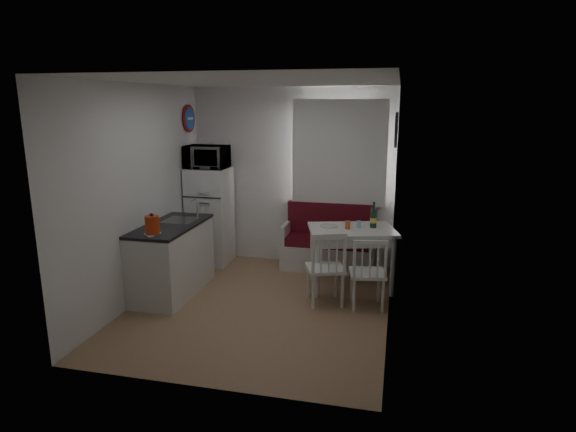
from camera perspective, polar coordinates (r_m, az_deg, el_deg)
name	(u,v)px	position (r m, az deg, el deg)	size (l,w,h in m)	color
floor	(261,306)	(5.88, -3.27, -10.55)	(3.00, 3.50, 0.02)	#A08155
ceiling	(257,81)	(5.39, -3.65, 15.66)	(3.00, 3.50, 0.02)	white
wall_back	(292,177)	(7.16, 0.52, 4.65)	(3.00, 0.02, 2.60)	white
wall_front	(197,242)	(3.89, -10.75, -2.99)	(3.00, 0.02, 2.60)	white
wall_left	(140,194)	(6.08, -17.15, 2.51)	(0.02, 3.50, 2.60)	white
wall_right	(394,206)	(5.27, 12.40, 1.21)	(0.02, 3.50, 2.60)	white
window	(340,156)	(6.97, 6.14, 7.04)	(1.22, 0.06, 1.47)	white
curtain	(339,153)	(6.89, 6.08, 7.39)	(1.35, 0.02, 1.50)	white
kitchen_counter	(172,258)	(6.28, -13.54, -4.90)	(0.62, 1.32, 1.16)	white
wall_sign	(189,119)	(7.26, -11.63, 11.25)	(0.40, 0.40, 0.03)	#1C51A9
picture_frame	(396,129)	(6.27, 12.68, 10.00)	(0.04, 0.52, 0.42)	black
bench	(328,248)	(7.04, 4.81, -3.76)	(1.33, 0.51, 0.95)	white
dining_table	(352,235)	(6.24, 7.56, -2.26)	(1.24, 1.02, 0.81)	white
chair_left	(324,261)	(5.68, 4.32, -5.31)	(0.55, 0.54, 0.49)	white
chair_right	(367,266)	(5.64, 9.38, -5.89)	(0.48, 0.46, 0.47)	white
fridge	(210,216)	(7.29, -9.19, 0.01)	(0.58, 0.58, 1.45)	white
microwave	(207,157)	(7.09, -9.61, 6.92)	(0.60, 0.40, 0.33)	white
kettle	(152,225)	(5.64, -15.80, -1.04)	(0.19, 0.19, 0.25)	red
wine_bottle	(374,215)	(6.25, 10.11, 0.14)	(0.09, 0.09, 0.34)	#12391D
drinking_glass_orange	(348,225)	(6.15, 7.09, -1.06)	(0.06, 0.06, 0.11)	#DE5C25
drinking_glass_blue	(359,224)	(6.24, 8.37, -0.98)	(0.05, 0.05, 0.09)	#91E0F7
plate	(329,226)	(6.26, 4.87, -1.18)	(0.23, 0.23, 0.02)	white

